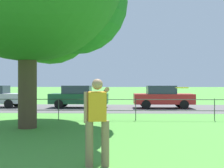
% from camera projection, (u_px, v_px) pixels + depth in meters
% --- Properties ---
extents(street_strip, '(80.00, 6.99, 0.01)m').
position_uv_depth(street_strip, '(132.00, 108.00, 19.67)').
color(street_strip, '#565454').
rests_on(street_strip, ground).
extents(park_fence, '(35.43, 0.04, 1.00)m').
position_uv_depth(park_fence, '(136.00, 106.00, 13.19)').
color(park_fence, '#333833').
rests_on(park_fence, ground).
extents(person_thrower, '(0.51, 0.80, 1.76)m').
position_uv_depth(person_thrower, '(97.00, 119.00, 5.83)').
color(person_thrower, '#846B4C').
rests_on(person_thrower, ground).
extents(frisbee, '(0.35, 0.35, 0.03)m').
position_uv_depth(frisbee, '(182.00, 88.00, 6.14)').
color(frisbee, yellow).
extents(car_dark_green_center, '(4.00, 1.82, 1.54)m').
position_uv_depth(car_dark_green_center, '(79.00, 96.00, 20.22)').
color(car_dark_green_center, '#194C2D').
rests_on(car_dark_green_center, ground).
extents(car_red_far_right, '(4.02, 1.86, 1.54)m').
position_uv_depth(car_red_far_right, '(163.00, 97.00, 19.79)').
color(car_red_far_right, red).
rests_on(car_red_far_right, ground).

